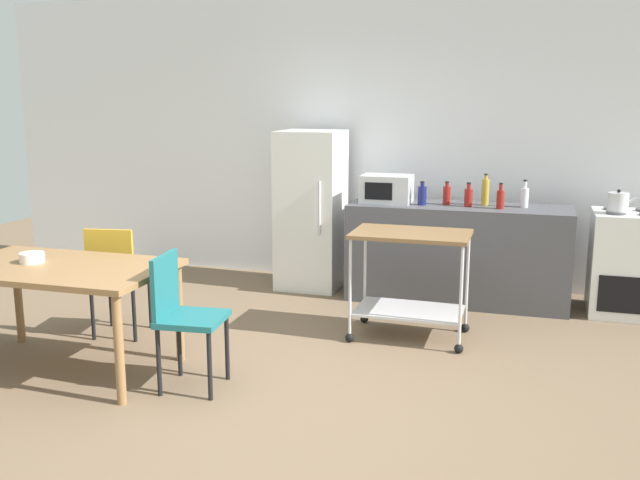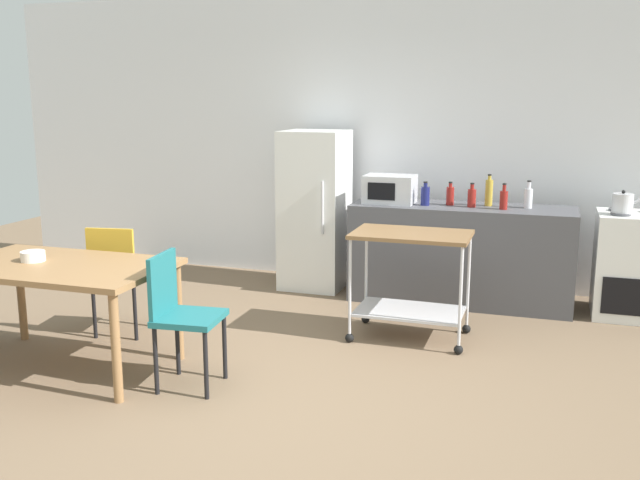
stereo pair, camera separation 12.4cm
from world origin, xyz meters
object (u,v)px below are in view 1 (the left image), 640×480
object	(u,v)px
fruit_bowl	(32,258)
kettle	(618,202)
dining_table	(60,277)
bottle_wine	(468,197)
chair_mustard	(117,273)
bottle_soda	(447,195)
refrigerator	(311,210)
chair_teal	(183,311)
bottle_sparkling_water	(500,199)
bottle_sesame_oil	(422,195)
stove_oven	(626,263)
bottle_soy_sauce	(524,197)
microwave	(387,189)
kitchen_cart	(410,267)
bottle_vinegar	(485,192)

from	to	relation	value
fruit_bowl	kettle	xyz separation A→B (m)	(4.00, 2.41, 0.22)
dining_table	bottle_wine	distance (m)	3.54
chair_mustard	bottle_soda	world-z (taller)	bottle_soda
refrigerator	bottle_soda	world-z (taller)	refrigerator
refrigerator	fruit_bowl	xyz separation A→B (m)	(-1.22, -2.59, 0.01)
chair_teal	bottle_sparkling_water	distance (m)	3.11
chair_teal	bottle_wine	world-z (taller)	bottle_wine
chair_mustard	bottle_soda	distance (m)	2.99
chair_teal	chair_mustard	size ratio (longest dim) A/B	1.00
bottle_sesame_oil	fruit_bowl	xyz separation A→B (m)	(-2.33, -2.41, -0.21)
stove_oven	refrigerator	size ratio (longest dim) A/B	0.59
stove_oven	bottle_soy_sauce	xyz separation A→B (m)	(-0.88, 0.04, 0.54)
stove_oven	refrigerator	distance (m)	2.92
bottle_soy_sauce	microwave	bearing A→B (deg)	-175.70
bottle_wine	bottle_soy_sauce	world-z (taller)	bottle_soy_sauce
stove_oven	bottle_soda	size ratio (longest dim) A/B	4.32
kettle	bottle_sesame_oil	bearing A→B (deg)	179.69
chair_teal	kitchen_cart	world-z (taller)	chair_teal
bottle_sesame_oil	bottle_soda	xyz separation A→B (m)	(0.21, 0.09, -0.00)
dining_table	bottle_soy_sauce	size ratio (longest dim) A/B	6.08
chair_teal	kettle	xyz separation A→B (m)	(2.83, 2.45, 0.48)
bottle_sparkling_water	chair_mustard	bearing A→B (deg)	-148.96
stove_oven	bottle_sparkling_water	distance (m)	1.22
stove_oven	bottle_sparkling_water	xyz separation A→B (m)	(-1.09, -0.11, 0.54)
dining_table	chair_mustard	size ratio (longest dim) A/B	1.69
refrigerator	bottle_sesame_oil	xyz separation A→B (m)	(1.12, -0.17, 0.22)
stove_oven	kitchen_cart	distance (m)	2.06
bottle_soda	bottle_wine	bearing A→B (deg)	-17.60
microwave	kettle	world-z (taller)	microwave
bottle_soda	bottle_wine	xyz separation A→B (m)	(0.20, -0.06, -0.00)
chair_teal	kitchen_cart	size ratio (longest dim) A/B	0.98
kettle	stove_oven	bearing A→B (deg)	39.67
bottle_wine	microwave	bearing A→B (deg)	179.61
kitchen_cart	dining_table	bearing A→B (deg)	-148.16
chair_mustard	microwave	distance (m)	2.55
chair_teal	chair_mustard	xyz separation A→B (m)	(-0.96, 0.75, 0.00)
bottle_vinegar	bottle_wine	bearing A→B (deg)	-139.38
refrigerator	kettle	distance (m)	2.80
chair_teal	stove_oven	xyz separation A→B (m)	(2.94, 2.55, -0.07)
dining_table	stove_oven	size ratio (longest dim) A/B	1.63
refrigerator	bottle_sparkling_water	bearing A→B (deg)	-5.96
bottle_soda	bottle_soy_sauce	distance (m)	0.69
dining_table	bottle_sesame_oil	bearing A→B (deg)	49.10
bottle_sesame_oil	bottle_vinegar	bearing A→B (deg)	14.95
bottle_soda	bottle_wine	world-z (taller)	bottle_wine
bottle_sesame_oil	kettle	distance (m)	1.66
dining_table	kitchen_cart	world-z (taller)	kitchen_cart
chair_mustard	bottle_vinegar	bearing A→B (deg)	-154.40
refrigerator	kitchen_cart	xyz separation A→B (m)	(1.20, -1.24, -0.20)
chair_mustard	chair_teal	bearing A→B (deg)	132.99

